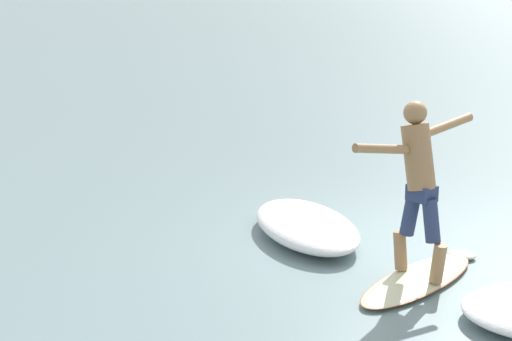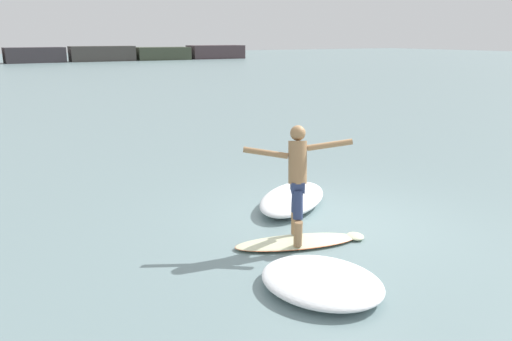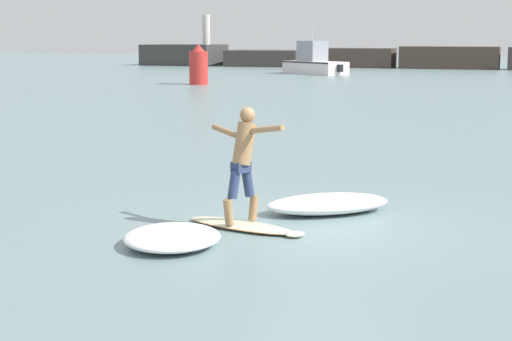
% 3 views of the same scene
% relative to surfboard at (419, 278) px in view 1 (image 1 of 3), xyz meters
% --- Properties ---
extents(ground_plane, '(200.00, 200.00, 0.00)m').
position_rel_surfboard_xyz_m(ground_plane, '(1.12, 0.42, -0.04)').
color(ground_plane, gray).
extents(surfboard, '(2.15, 1.13, 0.22)m').
position_rel_surfboard_xyz_m(surfboard, '(0.00, 0.00, 0.00)').
color(surfboard, beige).
rests_on(surfboard, ground).
extents(surfer, '(1.48, 0.90, 1.78)m').
position_rel_surfboard_xyz_m(surfer, '(-0.01, 0.06, 1.08)').
color(surfer, '#9B724B').
rests_on(surfer, surfboard).
extents(wave_foam_at_tail, '(2.34, 2.16, 0.31)m').
position_rel_surfboard_xyz_m(wave_foam_at_tail, '(0.93, 1.55, 0.11)').
color(wave_foam_at_tail, white).
rests_on(wave_foam_at_tail, ground).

